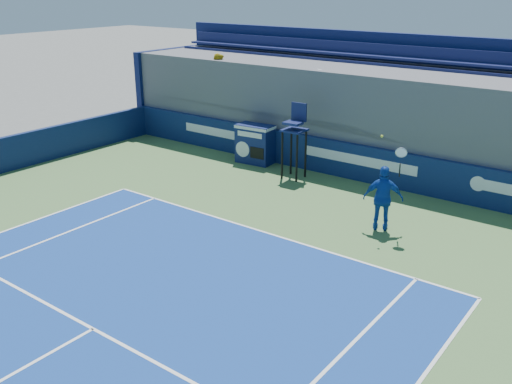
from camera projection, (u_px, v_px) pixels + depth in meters
The scene contains 5 objects.
back_hoarding at pixel (359, 163), 18.51m from camera, with size 20.40×0.21×1.20m.
match_clock at pixel (255, 143), 20.26m from camera, with size 1.37×0.83×1.40m.
umpire_chair at pixel (295, 133), 18.45m from camera, with size 0.73×0.73×2.48m.
tennis_player at pixel (383, 198), 14.70m from camera, with size 1.10×0.81×2.57m.
stadium_seating at pixel (389, 114), 19.62m from camera, with size 21.00×4.05×4.40m.
Camera 1 is at (7.93, 0.94, 6.15)m, focal length 40.00 mm.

